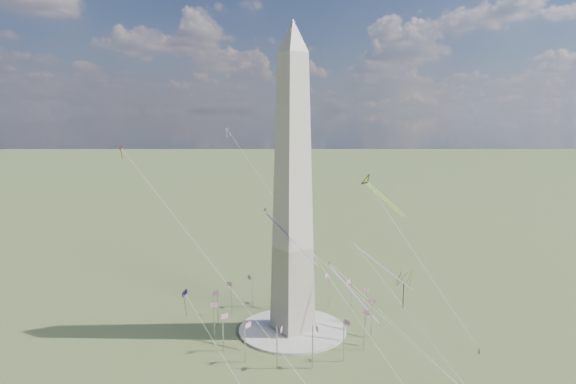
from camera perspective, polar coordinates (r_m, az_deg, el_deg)
ground at (r=178.28m, az=0.50°, el=-15.16°), size 2000.00×2000.00×0.00m
plaza at (r=178.11m, az=0.50°, el=-15.04°), size 36.00×36.00×0.80m
washington_monument at (r=164.61m, az=0.52°, el=0.26°), size 15.56×15.56×100.00m
flagpole_ring at (r=175.43m, az=0.50°, el=-12.99°), size 54.40×54.40×13.00m
tree_near at (r=198.15m, az=12.75°, el=-9.58°), size 8.49×8.49×14.85m
person_east at (r=172.62m, az=20.45°, el=-16.25°), size 0.81×0.67×1.89m
kite_delta_black at (r=188.76m, az=8.95°, el=1.03°), size 9.05×17.50×14.26m
kite_diamond_purple at (r=162.44m, az=-11.40°, el=-11.27°), size 2.12×3.14×9.31m
kite_streamer_left at (r=166.71m, az=9.50°, el=-7.37°), size 10.35×18.47×13.85m
kite_streamer_mid at (r=162.51m, az=-0.62°, el=-4.15°), size 6.90×22.25×15.55m
kite_streamer_right at (r=179.47m, az=6.37°, el=-9.99°), size 3.82×23.30×16.01m
kite_small_red at (r=173.81m, az=-18.06°, el=4.58°), size 1.47×2.18×4.64m
kite_small_white at (r=208.84m, az=-6.81°, el=6.85°), size 1.22×1.88×4.13m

